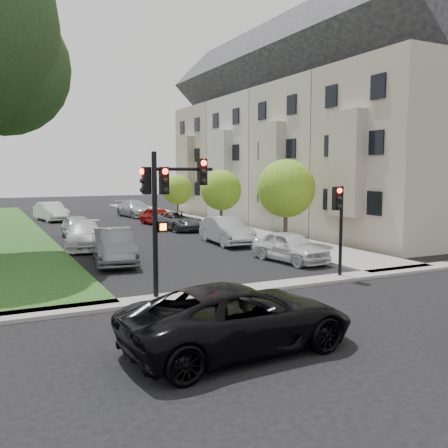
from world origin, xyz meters
name	(u,v)px	position (x,y,z in m)	size (l,w,h in m)	color
ground	(294,302)	(0.00, 0.00, 0.00)	(140.00, 140.00, 0.00)	black
sidewalk_right	(195,221)	(6.75, 24.00, 0.06)	(3.50, 44.00, 0.12)	gray
sidewalk_cross	(262,287)	(0.00, 2.00, 0.06)	(60.00, 1.00, 0.12)	gray
house_a	(402,119)	(12.45, 8.00, 6.93)	(7.70, 7.55, 15.97)	gray
house_b	(319,129)	(12.45, 15.50, 6.93)	(7.70, 7.55, 15.97)	gray
house_c	(263,136)	(12.45, 23.00, 6.93)	(7.70, 7.55, 15.97)	#ABA8A5
house_d	(223,141)	(12.45, 30.50, 6.93)	(7.70, 7.55, 15.97)	gray
small_tree_a	(286,189)	(6.20, 10.01, 3.16)	(3.16, 3.16, 4.75)	#322117
small_tree_b	(221,190)	(6.20, 18.07, 2.79)	(2.80, 2.80, 4.20)	#322117
small_tree_c	(177,190)	(6.20, 26.46, 2.51)	(2.52, 2.52, 3.78)	#322117
traffic_signal_main	(166,198)	(-3.43, 2.23, 3.25)	(2.30, 0.59, 4.72)	black
traffic_signal_secondary	(339,214)	(3.47, 2.19, 2.47)	(0.45, 0.37, 3.55)	black
car_cross_near	(239,318)	(-3.51, -2.93, 0.77)	(2.55, 5.53, 1.54)	black
car_parked_0	(290,247)	(3.80, 5.95, 0.69)	(1.64, 4.07, 1.39)	silver
car_parked_1	(227,230)	(3.68, 12.17, 0.77)	(1.63, 4.67, 1.54)	#999BA0
car_parked_2	(179,221)	(3.64, 19.58, 0.65)	(2.14, 4.65, 1.29)	#3F4247
car_parked_3	(158,216)	(3.42, 23.38, 0.66)	(1.57, 3.90, 1.33)	maroon
car_parked_4	(135,209)	(3.74, 30.61, 0.73)	(2.04, 5.02, 1.46)	#999BA0
car_parked_5	(114,246)	(-3.49, 8.99, 0.78)	(1.65, 4.73, 1.56)	#3F4247
car_parked_6	(85,236)	(-3.82, 13.98, 0.69)	(1.94, 4.78, 1.39)	silver
car_parked_7	(78,227)	(-3.46, 18.15, 0.71)	(1.68, 4.17, 1.42)	#999BA0
car_parked_9	(51,212)	(-3.49, 30.10, 0.77)	(1.63, 4.66, 1.54)	silver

